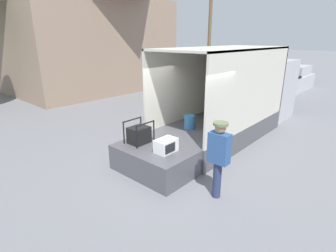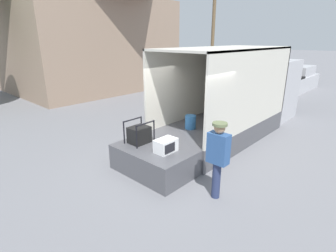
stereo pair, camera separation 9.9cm
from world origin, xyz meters
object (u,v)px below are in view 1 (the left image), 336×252
(worker_person, at_px, (219,153))
(utility_pole, at_px, (210,32))
(microwave, at_px, (166,146))
(box_truck, at_px, (246,101))
(portable_generator, at_px, (140,134))
(pickup_truck_silver, at_px, (289,80))

(worker_person, xyz_separation_m, utility_pole, (15.37, 10.42, 2.77))
(microwave, bearing_deg, utility_pole, 30.26)
(microwave, height_order, worker_person, worker_person)
(box_truck, xyz_separation_m, worker_person, (-4.98, -1.81, 0.04))
(box_truck, relative_size, worker_person, 4.20)
(microwave, xyz_separation_m, utility_pole, (15.43, 9.00, 2.99))
(portable_generator, relative_size, worker_person, 0.38)
(worker_person, height_order, pickup_truck_silver, worker_person)
(portable_generator, bearing_deg, pickup_truck_silver, 2.92)
(portable_generator, xyz_separation_m, utility_pole, (15.45, 8.09, 2.92))
(microwave, xyz_separation_m, worker_person, (0.06, -1.42, 0.22))
(box_truck, bearing_deg, pickup_truck_silver, 7.94)
(portable_generator, height_order, pickup_truck_silver, pickup_truck_silver)
(box_truck, relative_size, pickup_truck_silver, 1.38)
(microwave, relative_size, pickup_truck_silver, 0.10)
(box_truck, xyz_separation_m, utility_pole, (10.40, 8.62, 2.80))
(microwave, height_order, utility_pole, utility_pole)
(box_truck, height_order, microwave, box_truck)
(portable_generator, bearing_deg, box_truck, -5.99)
(portable_generator, height_order, utility_pole, utility_pole)
(microwave, relative_size, portable_generator, 0.84)
(box_truck, distance_m, worker_person, 5.29)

